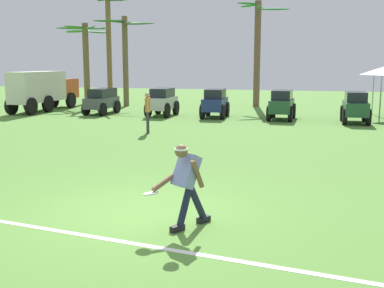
{
  "coord_description": "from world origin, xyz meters",
  "views": [
    {
      "loc": [
        3.08,
        -7.79,
        2.68
      ],
      "look_at": [
        0.32,
        2.35,
        0.9
      ],
      "focal_mm": 45.0,
      "sensor_mm": 36.0,
      "label": 1
    }
  ],
  "objects": [
    {
      "name": "frisbee_in_flight",
      "position": [
        0.55,
        -0.95,
        0.67
      ],
      "size": [
        0.31,
        0.31,
        0.06
      ],
      "color": "white"
    },
    {
      "name": "field_line_paint",
      "position": [
        0.0,
        -1.34,
        0.0
      ],
      "size": [
        21.94,
        3.16,
        0.01
      ],
      "primitive_type": "cube",
      "rotation": [
        0.0,
        0.0,
        -0.14
      ],
      "color": "white",
      "rests_on": "ground_plane"
    },
    {
      "name": "palm_tree_right_of_centre",
      "position": [
        -8.79,
        20.17,
        3.39
      ],
      "size": [
        3.73,
        3.69,
        5.47
      ],
      "color": "brown",
      "rests_on": "ground_plane"
    },
    {
      "name": "teammate_near_sideline",
      "position": [
        -3.37,
        9.46,
        0.94
      ],
      "size": [
        0.31,
        0.48,
        1.56
      ],
      "color": "#33333D",
      "rests_on": "ground_plane"
    },
    {
      "name": "ground_plane",
      "position": [
        0.0,
        0.0,
        0.0
      ],
      "size": [
        80.0,
        80.0,
        0.0
      ],
      "primitive_type": "plane",
      "color": "#598D39"
    },
    {
      "name": "palm_tree_far_left",
      "position": [
        -12.1,
        21.39,
        3.12
      ],
      "size": [
        3.37,
        3.4,
        5.23
      ],
      "color": "brown",
      "rests_on": "ground_plane"
    },
    {
      "name": "box_truck",
      "position": [
        -12.07,
        16.15,
        1.23
      ],
      "size": [
        1.49,
        5.92,
        2.2
      ],
      "color": "#CC4C19",
      "rests_on": "ground_plane"
    },
    {
      "name": "palm_tree_left_of_centre",
      "position": [
        -11.04,
        22.71,
        4.14
      ],
      "size": [
        3.17,
        3.07,
        7.24
      ],
      "color": "brown",
      "rests_on": "ground_plane"
    },
    {
      "name": "parked_car_slot_e",
      "position": [
        4.5,
        14.88,
        0.74
      ],
      "size": [
        1.23,
        2.38,
        1.4
      ],
      "color": "#235133",
      "rests_on": "ground_plane"
    },
    {
      "name": "parked_car_slot_d",
      "position": [
        1.21,
        15.32,
        0.74
      ],
      "size": [
        1.21,
        2.37,
        1.4
      ],
      "color": "#235133",
      "rests_on": "ground_plane"
    },
    {
      "name": "frisbee_thrower",
      "position": [
        1.01,
        -0.53,
        0.79
      ],
      "size": [
        0.78,
        0.93,
        1.41
      ],
      "color": "#191E38",
      "rests_on": "ground_plane"
    },
    {
      "name": "parked_car_slot_b",
      "position": [
        -4.79,
        15.4,
        0.74
      ],
      "size": [
        1.17,
        2.36,
        1.4
      ],
      "color": "#B7BABF",
      "rests_on": "ground_plane"
    },
    {
      "name": "parked_car_slot_a",
      "position": [
        -8.16,
        15.42,
        0.72
      ],
      "size": [
        1.18,
        2.42,
        1.34
      ],
      "color": "#474C51",
      "rests_on": "ground_plane"
    },
    {
      "name": "parked_car_slot_c",
      "position": [
        -2.05,
        15.41,
        0.74
      ],
      "size": [
        1.29,
        2.4,
        1.4
      ],
      "color": "navy",
      "rests_on": "ground_plane"
    },
    {
      "name": "palm_tree_far_right",
      "position": [
        -0.89,
        21.94,
        3.57
      ],
      "size": [
        3.25,
        3.44,
        6.34
      ],
      "color": "brown",
      "rests_on": "ground_plane"
    }
  ]
}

